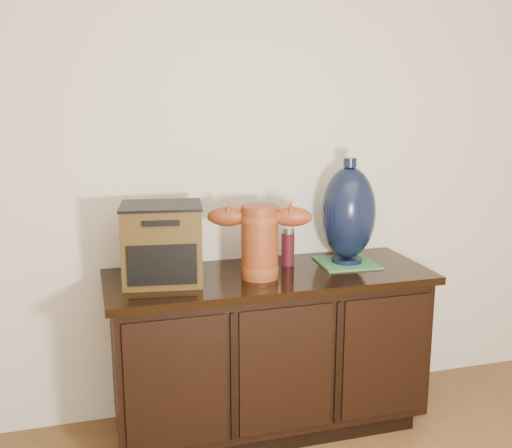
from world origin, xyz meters
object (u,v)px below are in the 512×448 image
object	(u,v)px
tv_radio	(162,244)
lamp_base	(348,213)
spray_can	(288,247)
terracotta_vessel	(260,237)
sideboard	(269,349)

from	to	relation	value
tv_radio	lamp_base	bearing A→B (deg)	10.94
tv_radio	spray_can	distance (m)	0.61
terracotta_vessel	tv_radio	distance (m)	0.42
sideboard	lamp_base	distance (m)	0.73
tv_radio	spray_can	xyz separation A→B (m)	(0.60, 0.09, -0.08)
sideboard	terracotta_vessel	xyz separation A→B (m)	(-0.06, -0.05, 0.55)
sideboard	spray_can	world-z (taller)	spray_can
sideboard	lamp_base	size ratio (longest dim) A/B	2.96
terracotta_vessel	lamp_base	bearing A→B (deg)	29.44
tv_radio	spray_can	bearing A→B (deg)	17.22
terracotta_vessel	tv_radio	size ratio (longest dim) A/B	1.22
sideboard	terracotta_vessel	size ratio (longest dim) A/B	3.22
sideboard	spray_can	size ratio (longest dim) A/B	8.10
sideboard	lamp_base	world-z (taller)	lamp_base
terracotta_vessel	spray_can	xyz separation A→B (m)	(0.18, 0.15, -0.09)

